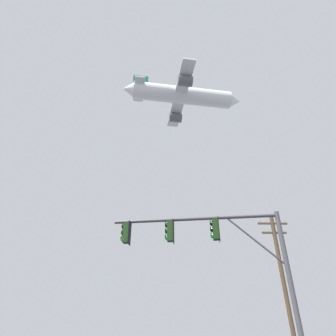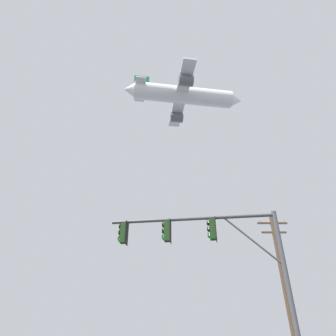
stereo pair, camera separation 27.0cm
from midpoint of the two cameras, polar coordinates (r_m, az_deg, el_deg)
name	(u,v)px [view 2 (the right image)]	position (r m, az deg, el deg)	size (l,w,h in m)	color
signal_pole_near	(210,246)	(12.70, 8.95, -15.12)	(7.26, 1.29, 6.45)	#4C4C51
utility_pole	(283,279)	(22.06, 22.18, -19.78)	(2.20, 0.28, 9.45)	brown
airplane	(183,96)	(60.09, 3.22, 14.16)	(24.41, 18.86, 6.65)	white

